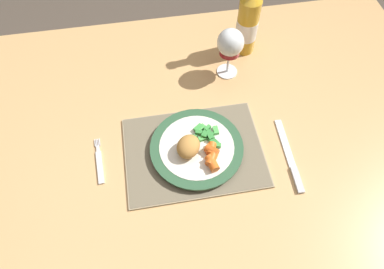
{
  "coord_description": "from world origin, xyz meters",
  "views": [
    {
      "loc": [
        -0.06,
        -0.52,
        1.52
      ],
      "look_at": [
        0.02,
        -0.05,
        0.78
      ],
      "focal_mm": 32.0,
      "sensor_mm": 36.0,
      "label": 1
    }
  ],
  "objects_px": {
    "dining_table": "(184,142)",
    "table_knife": "(291,161)",
    "dinner_plate": "(197,148)",
    "fork": "(100,164)",
    "wine_glass": "(230,45)",
    "bottle": "(248,22)"
  },
  "relations": [
    {
      "from": "dinner_plate",
      "to": "dining_table",
      "type": "bearing_deg",
      "value": 105.61
    },
    {
      "from": "dining_table",
      "to": "table_knife",
      "type": "xyz_separation_m",
      "value": [
        0.26,
        -0.15,
        0.08
      ]
    },
    {
      "from": "table_knife",
      "to": "wine_glass",
      "type": "height_order",
      "value": "wine_glass"
    },
    {
      "from": "wine_glass",
      "to": "bottle",
      "type": "height_order",
      "value": "bottle"
    },
    {
      "from": "fork",
      "to": "wine_glass",
      "type": "xyz_separation_m",
      "value": [
        0.39,
        0.26,
        0.11
      ]
    },
    {
      "from": "table_knife",
      "to": "bottle",
      "type": "xyz_separation_m",
      "value": [
        -0.02,
        0.42,
        0.1
      ]
    },
    {
      "from": "table_knife",
      "to": "wine_glass",
      "type": "relative_size",
      "value": 1.39
    },
    {
      "from": "dinner_plate",
      "to": "wine_glass",
      "type": "relative_size",
      "value": 1.52
    },
    {
      "from": "fork",
      "to": "table_knife",
      "type": "relative_size",
      "value": 0.61
    },
    {
      "from": "table_knife",
      "to": "wine_glass",
      "type": "bearing_deg",
      "value": 105.67
    },
    {
      "from": "fork",
      "to": "bottle",
      "type": "xyz_separation_m",
      "value": [
        0.47,
        0.35,
        0.1
      ]
    },
    {
      "from": "dining_table",
      "to": "fork",
      "type": "xyz_separation_m",
      "value": [
        -0.23,
        -0.08,
        0.08
      ]
    },
    {
      "from": "dinner_plate",
      "to": "fork",
      "type": "distance_m",
      "value": 0.25
    },
    {
      "from": "dining_table",
      "to": "fork",
      "type": "relative_size",
      "value": 11.59
    },
    {
      "from": "table_knife",
      "to": "bottle",
      "type": "distance_m",
      "value": 0.43
    },
    {
      "from": "dinner_plate",
      "to": "fork",
      "type": "relative_size",
      "value": 1.8
    },
    {
      "from": "bottle",
      "to": "wine_glass",
      "type": "bearing_deg",
      "value": -129.74
    },
    {
      "from": "dinner_plate",
      "to": "table_knife",
      "type": "bearing_deg",
      "value": -16.79
    },
    {
      "from": "dining_table",
      "to": "wine_glass",
      "type": "bearing_deg",
      "value": 47.26
    },
    {
      "from": "wine_glass",
      "to": "bottle",
      "type": "relative_size",
      "value": 0.57
    },
    {
      "from": "table_knife",
      "to": "bottle",
      "type": "relative_size",
      "value": 0.79
    },
    {
      "from": "wine_glass",
      "to": "bottle",
      "type": "distance_m",
      "value": 0.12
    }
  ]
}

